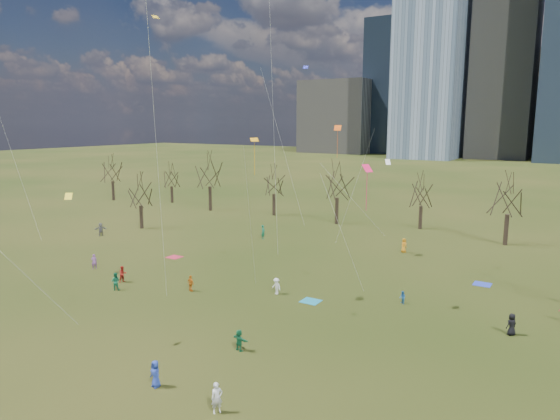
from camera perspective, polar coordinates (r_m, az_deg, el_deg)
The scene contains 20 objects.
ground at distance 40.80m, azimuth -9.06°, elevation -12.27°, with size 500.00×500.00×0.00m, color black.
downtown_skyline at distance 241.82m, azimuth 25.80°, elevation 14.65°, with size 212.50×78.00×118.00m.
bare_tree_row at distance 70.87m, azimuth 10.68°, elevation 2.32°, with size 113.04×29.80×9.50m.
blanket_teal at distance 44.19m, azimuth 3.53°, elevation -10.36°, with size 1.60×1.50×0.03m, color teal.
blanket_navy at distance 52.23m, azimuth 22.11°, elevation -7.86°, with size 1.60×1.50×0.03m, color #273BB8.
blanket_crimson at distance 59.09m, azimuth -11.98°, elevation -5.29°, with size 1.60×1.50×0.03m, color #B8243D.
person_0 at distance 31.65m, azimuth -14.05°, elevation -17.71°, with size 0.80×0.52×1.63m, color #263DA5.
person_1 at distance 28.65m, azimuth -7.22°, elevation -20.52°, with size 0.63×0.41×1.72m, color silver.
person_2 at distance 51.18m, azimuth -17.52°, elevation -7.01°, with size 0.79×0.62×1.62m, color #AB1E18.
person_4 at distance 47.07m, azimuth -10.16°, elevation -8.25°, with size 0.89×0.37×1.52m, color #CC6816.
person_5 at distance 35.17m, azimuth -4.68°, elevation -14.60°, with size 1.40×0.45×1.51m, color #17693E.
person_6 at distance 40.98m, azimuth 24.96°, elevation -11.77°, with size 0.81×0.52×1.65m, color black.
person_7 at distance 56.72m, azimuth -20.48°, elevation -5.53°, with size 0.59×0.39×1.61m, color #8F53A6.
person_8 at distance 44.58m, azimuth 13.83°, elevation -9.69°, with size 0.56×0.43×1.15m, color #296BB3.
person_9 at distance 45.61m, azimuth -0.41°, elevation -8.69°, with size 0.98×0.56×1.52m, color white.
person_11 at distance 72.68m, azimuth -19.81°, elevation -2.08°, with size 1.68×0.53×1.81m, color slate.
person_12 at distance 61.52m, azimuth 13.98°, elevation -3.95°, with size 0.84×0.55×1.72m, color orange.
person_13 at distance 66.58m, azimuth -1.93°, elevation -2.52°, with size 0.69×0.45×1.88m, color #176B4A.
person_14 at distance 49.10m, azimuth -18.29°, elevation -7.75°, with size 0.81×0.63×1.66m, color #19724C.
kites_airborne at distance 46.28m, azimuth -0.30°, elevation 8.18°, with size 64.57×45.85×34.28m.
Camera 1 is at (24.84, -28.47, 15.38)m, focal length 32.00 mm.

